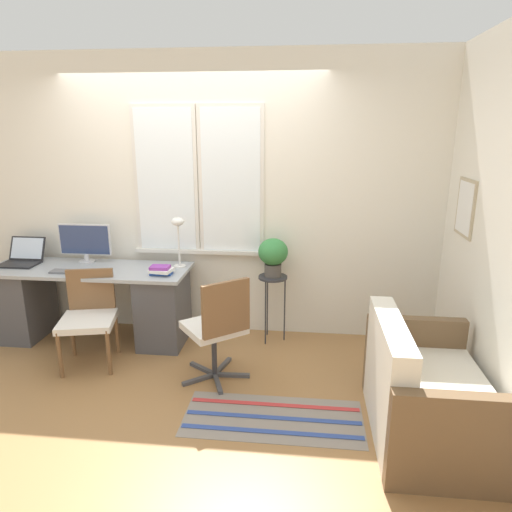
# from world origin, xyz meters

# --- Properties ---
(ground_plane) EXTENTS (14.00, 14.00, 0.00)m
(ground_plane) POSITION_xyz_m (0.00, 0.00, 0.00)
(ground_plane) COLOR #9E7042
(wall_back_with_window) EXTENTS (9.00, 0.12, 2.70)m
(wall_back_with_window) POSITION_xyz_m (0.00, 0.71, 1.35)
(wall_back_with_window) COLOR white
(wall_back_with_window) RESTS_ON ground_plane
(wall_right_with_picture) EXTENTS (0.08, 9.00, 2.70)m
(wall_right_with_picture) POSITION_xyz_m (2.39, 0.00, 1.35)
(wall_right_with_picture) COLOR white
(wall_right_with_picture) RESTS_ON ground_plane
(desk) EXTENTS (1.91, 0.63, 0.73)m
(desk) POSITION_xyz_m (-0.96, 0.32, 0.39)
(desk) COLOR #9EA3A8
(desk) RESTS_ON ground_plane
(laptop) EXTENTS (0.36, 0.34, 0.24)m
(laptop) POSITION_xyz_m (-1.67, 0.39, 0.78)
(laptop) COLOR black
(laptop) RESTS_ON desk
(monitor) EXTENTS (0.52, 0.16, 0.38)m
(monitor) POSITION_xyz_m (-1.06, 0.50, 0.94)
(monitor) COLOR silver
(monitor) RESTS_ON desk
(keyboard) EXTENTS (0.40, 0.11, 0.02)m
(keyboard) POSITION_xyz_m (-1.03, 0.15, 0.74)
(keyboard) COLOR slate
(keyboard) RESTS_ON desk
(mouse) EXTENTS (0.04, 0.06, 0.03)m
(mouse) POSITION_xyz_m (-0.76, 0.16, 0.75)
(mouse) COLOR silver
(mouse) RESTS_ON desk
(desk_lamp) EXTENTS (0.12, 0.12, 0.48)m
(desk_lamp) POSITION_xyz_m (-0.11, 0.45, 1.10)
(desk_lamp) COLOR white
(desk_lamp) RESTS_ON desk
(book_stack) EXTENTS (0.21, 0.19, 0.08)m
(book_stack) POSITION_xyz_m (-0.21, 0.19, 0.77)
(book_stack) COLOR #2851B2
(book_stack) RESTS_ON desk
(desk_chair_wooden) EXTENTS (0.53, 0.54, 0.81)m
(desk_chair_wooden) POSITION_xyz_m (-0.77, -0.13, 0.44)
(desk_chair_wooden) COLOR brown
(desk_chair_wooden) RESTS_ON ground_plane
(office_chair_swivel) EXTENTS (0.60, 0.61, 0.90)m
(office_chair_swivel) POSITION_xyz_m (0.40, -0.32, 0.48)
(office_chair_swivel) COLOR #47474C
(office_chair_swivel) RESTS_ON ground_plane
(couch_loveseat) EXTENTS (0.73, 1.12, 0.81)m
(couch_loveseat) POSITION_xyz_m (1.90, -0.85, 0.28)
(couch_loveseat) COLOR white
(couch_loveseat) RESTS_ON ground_plane
(plant_stand) EXTENTS (0.28, 0.28, 0.66)m
(plant_stand) POSITION_xyz_m (0.79, 0.48, 0.58)
(plant_stand) COLOR #333338
(plant_stand) RESTS_ON ground_plane
(potted_plant) EXTENTS (0.28, 0.28, 0.37)m
(potted_plant) POSITION_xyz_m (0.79, 0.48, 0.87)
(potted_plant) COLOR #514C47
(potted_plant) RESTS_ON plant_stand
(floor_rug_striped) EXTENTS (1.28, 0.56, 0.01)m
(floor_rug_striped) POSITION_xyz_m (0.89, -0.79, 0.00)
(floor_rug_striped) COLOR gray
(floor_rug_striped) RESTS_ON ground_plane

